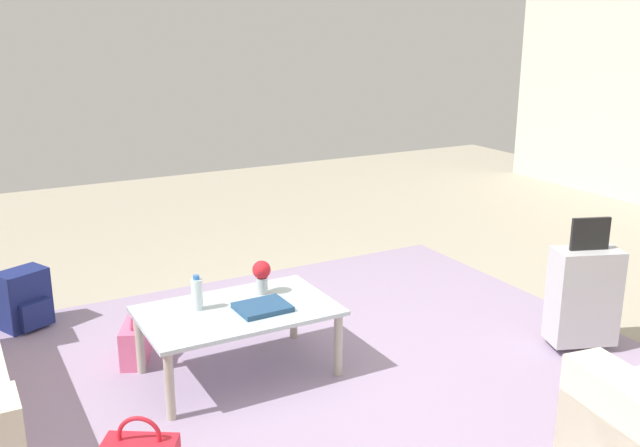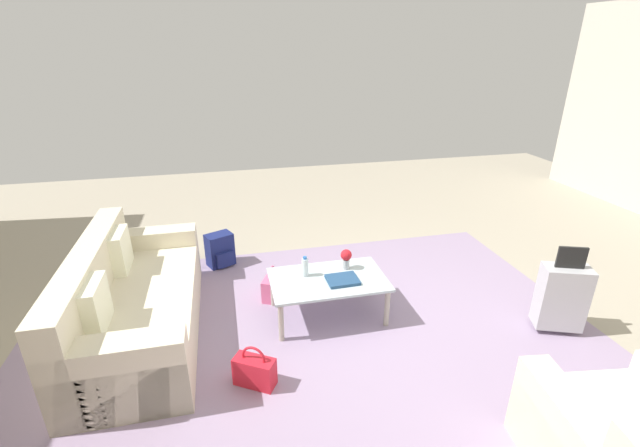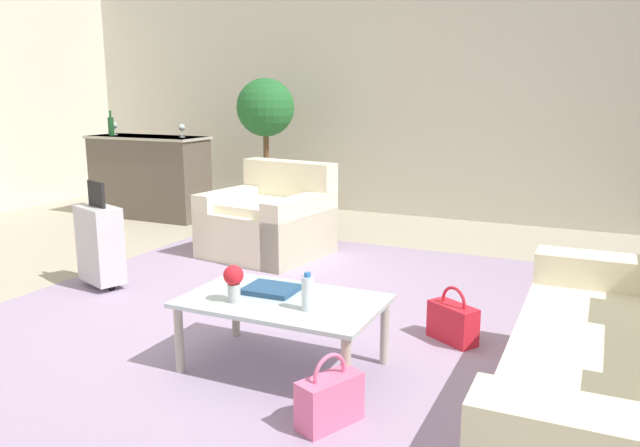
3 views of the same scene
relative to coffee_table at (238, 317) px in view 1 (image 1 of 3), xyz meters
The scene contains 9 objects.
ground_plane 0.73m from the coffee_table, 128.66° to the left, with size 12.00×12.00×0.00m, color #A89E89.
area_rug 0.81m from the coffee_table, 74.05° to the left, with size 5.20×4.40×0.01m, color #9984A3.
coffee_table is the anchor object (origin of this frame).
water_bottle 0.27m from the coffee_table, 26.57° to the right, with size 0.06×0.06×0.20m.
coffee_table_book 0.16m from the coffee_table, 146.31° to the left, with size 0.29×0.24×0.03m, color navy.
flower_vase 0.32m from the coffee_table, 145.71° to the right, with size 0.11×0.11×0.21m.
suitcase_silver 2.12m from the coffee_table, 160.71° to the left, with size 0.45×0.35×0.85m.
handbag_pink 0.70m from the coffee_table, 42.99° to the right, with size 0.26×0.35×0.36m.
backpack_navy 1.64m from the coffee_table, 52.35° to the right, with size 0.36×0.33×0.40m.
Camera 1 is at (1.78, 3.01, 1.99)m, focal length 40.00 mm.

